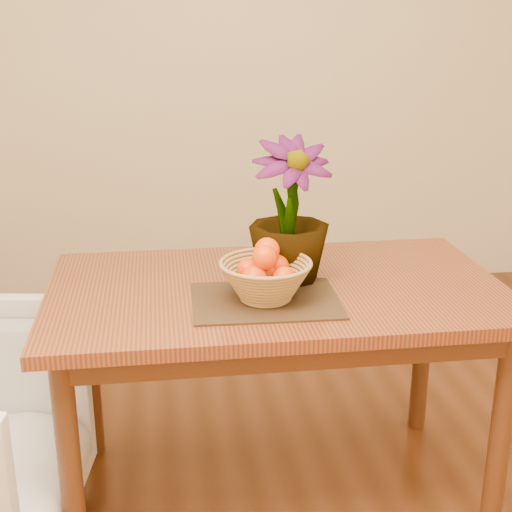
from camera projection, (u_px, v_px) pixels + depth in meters
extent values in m
cube|color=#FCECC0|center=(218.00, 52.00, 3.83)|extent=(4.00, 0.02, 2.70)
cube|color=brown|center=(277.00, 291.00, 2.20)|extent=(1.40, 0.80, 0.04)
cube|color=#482610|center=(276.00, 309.00, 2.22)|extent=(1.28, 0.68, 0.08)
cylinder|color=#482610|center=(71.00, 473.00, 1.94)|extent=(0.06, 0.06, 0.71)
cylinder|color=#482610|center=(500.00, 438.00, 2.10)|extent=(0.06, 0.06, 0.71)
cylinder|color=#482610|center=(90.00, 365.00, 2.54)|extent=(0.06, 0.06, 0.71)
cylinder|color=#482610|center=(423.00, 344.00, 2.70)|extent=(0.06, 0.06, 0.71)
cube|color=#3A2615|center=(266.00, 301.00, 2.07)|extent=(0.44, 0.33, 0.01)
cylinder|color=tan|center=(266.00, 298.00, 2.07)|extent=(0.14, 0.14, 0.01)
sphere|color=#FF3804|center=(266.00, 275.00, 2.04)|extent=(0.06, 0.06, 0.06)
sphere|color=#FF3804|center=(277.00, 267.00, 2.09)|extent=(0.07, 0.07, 0.07)
sphere|color=#FF3804|center=(248.00, 270.00, 2.07)|extent=(0.07, 0.07, 0.07)
sphere|color=#FF3804|center=(254.00, 279.00, 1.99)|extent=(0.07, 0.07, 0.07)
sphere|color=#FF3804|center=(284.00, 278.00, 2.01)|extent=(0.07, 0.07, 0.07)
sphere|color=#FF3804|center=(267.00, 250.00, 2.05)|extent=(0.07, 0.07, 0.07)
sphere|color=#FF3804|center=(264.00, 257.00, 1.99)|extent=(0.07, 0.07, 0.07)
imported|color=#154413|center=(289.00, 212.00, 2.17)|extent=(0.27, 0.27, 0.45)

